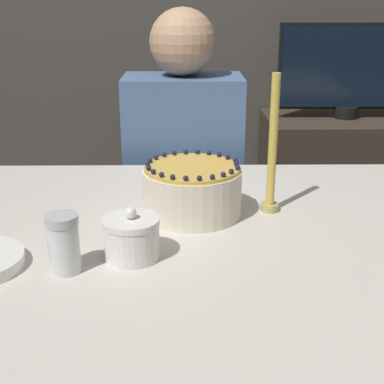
{
  "coord_description": "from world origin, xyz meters",
  "views": [
    {
      "loc": [
        -0.12,
        -1.07,
        1.23
      ],
      "look_at": [
        -0.1,
        0.13,
        0.79
      ],
      "focal_mm": 50.0,
      "sensor_mm": 36.0,
      "label": 1
    }
  ],
  "objects_px": {
    "sugar_bowl": "(132,238)",
    "sugar_shaker": "(64,243)",
    "person_man_blue_shirt": "(184,203)",
    "cake": "(192,190)",
    "candle": "(272,156)",
    "tv_monitor": "(350,69)"
  },
  "relations": [
    {
      "from": "sugar_shaker",
      "to": "candle",
      "type": "distance_m",
      "value": 0.54
    },
    {
      "from": "sugar_bowl",
      "to": "sugar_shaker",
      "type": "height_order",
      "value": "sugar_shaker"
    },
    {
      "from": "person_man_blue_shirt",
      "to": "candle",
      "type": "bearing_deg",
      "value": 110.3
    },
    {
      "from": "cake",
      "to": "sugar_shaker",
      "type": "xyz_separation_m",
      "value": [
        -0.25,
        -0.28,
        -0.0
      ]
    },
    {
      "from": "cake",
      "to": "tv_monitor",
      "type": "xyz_separation_m",
      "value": [
        0.66,
        1.02,
        0.15
      ]
    },
    {
      "from": "candle",
      "to": "person_man_blue_shirt",
      "type": "distance_m",
      "value": 0.71
    },
    {
      "from": "sugar_shaker",
      "to": "person_man_blue_shirt",
      "type": "height_order",
      "value": "person_man_blue_shirt"
    },
    {
      "from": "person_man_blue_shirt",
      "to": "tv_monitor",
      "type": "relative_size",
      "value": 2.02
    },
    {
      "from": "sugar_shaker",
      "to": "tv_monitor",
      "type": "height_order",
      "value": "tv_monitor"
    },
    {
      "from": "cake",
      "to": "sugar_bowl",
      "type": "height_order",
      "value": "cake"
    },
    {
      "from": "sugar_bowl",
      "to": "tv_monitor",
      "type": "height_order",
      "value": "tv_monitor"
    },
    {
      "from": "sugar_shaker",
      "to": "tv_monitor",
      "type": "distance_m",
      "value": 1.6
    },
    {
      "from": "tv_monitor",
      "to": "sugar_bowl",
      "type": "bearing_deg",
      "value": -122.13
    },
    {
      "from": "person_man_blue_shirt",
      "to": "cake",
      "type": "bearing_deg",
      "value": 92.21
    },
    {
      "from": "cake",
      "to": "sugar_shaker",
      "type": "distance_m",
      "value": 0.38
    },
    {
      "from": "candle",
      "to": "cake",
      "type": "bearing_deg",
      "value": -174.67
    },
    {
      "from": "candle",
      "to": "tv_monitor",
      "type": "relative_size",
      "value": 0.57
    },
    {
      "from": "cake",
      "to": "tv_monitor",
      "type": "height_order",
      "value": "tv_monitor"
    },
    {
      "from": "candle",
      "to": "person_man_blue_shirt",
      "type": "bearing_deg",
      "value": 110.3
    },
    {
      "from": "sugar_bowl",
      "to": "person_man_blue_shirt",
      "type": "relative_size",
      "value": 0.1
    },
    {
      "from": "sugar_shaker",
      "to": "tv_monitor",
      "type": "bearing_deg",
      "value": 55.19
    },
    {
      "from": "sugar_bowl",
      "to": "person_man_blue_shirt",
      "type": "distance_m",
      "value": 0.87
    }
  ]
}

